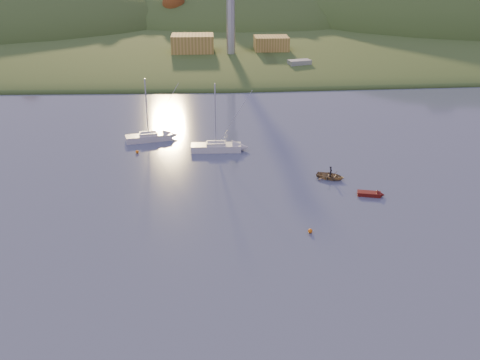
{
  "coord_description": "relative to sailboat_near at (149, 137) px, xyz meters",
  "views": [
    {
      "loc": [
        -4.39,
        -20.89,
        28.98
      ],
      "look_at": [
        -0.81,
        36.82,
        3.38
      ],
      "focal_mm": 40.0,
      "sensor_mm": 36.0,
      "label": 1
    }
  ],
  "objects": [
    {
      "name": "far_shore",
      "position": [
        14.0,
        168.99,
        -0.67
      ],
      "size": [
        620.0,
        220.0,
        1.5
      ],
      "primitive_type": "cube",
      "color": "#304B1E",
      "rests_on": "ground"
    },
    {
      "name": "shore_slope",
      "position": [
        14.0,
        103.99,
        -0.67
      ],
      "size": [
        640.0,
        150.0,
        7.0
      ],
      "primitive_type": "ellipsoid",
      "color": "#304B1E",
      "rests_on": "ground"
    },
    {
      "name": "hill_center",
      "position": [
        24.0,
        148.99,
        -0.67
      ],
      "size": [
        140.0,
        120.0,
        36.0
      ],
      "primitive_type": "ellipsoid",
      "color": "#304B1E",
      "rests_on": "ground"
    },
    {
      "name": "hill_right",
      "position": [
        109.0,
        133.99,
        -0.67
      ],
      "size": [
        150.0,
        130.0,
        60.0
      ],
      "primitive_type": "ellipsoid",
      "color": "#304B1E",
      "rests_on": "ground"
    },
    {
      "name": "hillside_trees",
      "position": [
        14.0,
        123.99,
        -0.67
      ],
      "size": [
        280.0,
        50.0,
        32.0
      ],
      "primitive_type": null,
      "color": "#1F4619",
      "rests_on": "ground"
    },
    {
      "name": "wharf",
      "position": [
        19.0,
        60.99,
        0.53
      ],
      "size": [
        42.0,
        16.0,
        2.4
      ],
      "primitive_type": "cube",
      "color": "slate",
      "rests_on": "ground"
    },
    {
      "name": "shed_west",
      "position": [
        6.0,
        61.99,
        4.13
      ],
      "size": [
        11.0,
        8.0,
        4.8
      ],
      "primitive_type": "cube",
      "color": "olive",
      "rests_on": "wharf"
    },
    {
      "name": "shed_east",
      "position": [
        27.0,
        62.99,
        3.73
      ],
      "size": [
        9.0,
        7.0,
        4.0
      ],
      "primitive_type": "cube",
      "color": "olive",
      "rests_on": "wharf"
    },
    {
      "name": "sailboat_near",
      "position": [
        0.0,
        0.0,
        0.0
      ],
      "size": [
        7.58,
        3.83,
        10.09
      ],
      "rotation": [
        0.0,
        0.0,
        0.24
      ],
      "color": "silver",
      "rests_on": "ground"
    },
    {
      "name": "sailboat_far",
      "position": [
        10.68,
        -5.37,
        0.02
      ],
      "size": [
        7.62,
        2.43,
        10.51
      ],
      "rotation": [
        0.0,
        0.0,
        -0.02
      ],
      "color": "silver",
      "rests_on": "ground"
    },
    {
      "name": "canoe",
      "position": [
        25.83,
        -16.88,
        -0.28
      ],
      "size": [
        4.6,
        4.13,
        0.78
      ],
      "primitive_type": "imported",
      "rotation": [
        0.0,
        0.0,
        1.09
      ],
      "color": "olive",
      "rests_on": "ground"
    },
    {
      "name": "paddler",
      "position": [
        25.83,
        -16.88,
        0.09
      ],
      "size": [
        0.58,
        0.66,
        1.52
      ],
      "primitive_type": "imported",
      "rotation": [
        0.0,
        0.0,
        1.09
      ],
      "color": "black",
      "rests_on": "ground"
    },
    {
      "name": "red_tender",
      "position": [
        30.19,
        -22.56,
        -0.43
      ],
      "size": [
        3.56,
        1.91,
        1.15
      ],
      "rotation": [
        0.0,
        0.0,
        -0.24
      ],
      "color": "#53100B",
      "rests_on": "ground"
    },
    {
      "name": "work_vessel",
      "position": [
        32.07,
        46.99,
        0.48
      ],
      "size": [
        13.3,
        7.56,
        3.23
      ],
      "rotation": [
        0.0,
        0.0,
        0.26
      ],
      "color": "slate",
      "rests_on": "ground"
    },
    {
      "name": "buoy_1",
      "position": [
        20.44,
        -31.35,
        -0.42
      ],
      "size": [
        0.5,
        0.5,
        0.5
      ],
      "primitive_type": "sphere",
      "color": "orange",
      "rests_on": "ground"
    },
    {
      "name": "buoy_3",
      "position": [
        -1.24,
        -5.66,
        -0.42
      ],
      "size": [
        0.5,
        0.5,
        0.5
      ],
      "primitive_type": "sphere",
      "color": "orange",
      "rests_on": "ground"
    }
  ]
}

